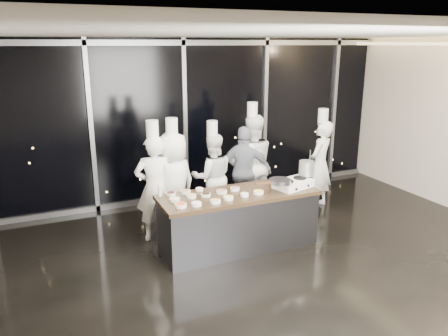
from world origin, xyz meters
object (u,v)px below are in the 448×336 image
Objects in this scene: guest at (245,171)px; chef_right at (251,163)px; stock_pot at (306,168)px; chef_side at (320,164)px; chef_center at (212,176)px; stove at (293,183)px; chef_far_left at (155,187)px; chef_left at (174,184)px; frying_pan at (280,181)px; demo_counter at (239,220)px.

guest is 0.80× the size of chef_right.
chef_right is at bearing -122.50° from guest.
chef_side is (1.00, 0.99, -0.29)m from stock_pot.
chef_center is 1.08× the size of guest.
chef_far_left is (-1.99, 0.92, -0.08)m from stove.
guest is (1.45, 0.32, -0.05)m from chef_left.
chef_side is (1.61, 1.18, -0.20)m from frying_pan.
chef_side is at bearing -176.43° from chef_center.
chef_left reaches higher than guest.
frying_pan is at bearing 4.54° from chef_side.
chef_side is (2.20, 0.99, 0.42)m from demo_counter.
frying_pan is at bearing 120.39° from chef_center.
chef_center reaches higher than frying_pan.
stove is at bearing 128.33° from chef_left.
chef_left is at bearing 130.78° from demo_counter.
demo_counter is 1.39m from stock_pot.
chef_center is at bearing 94.59° from frying_pan.
guest is at bearing 39.02° from chef_right.
frying_pan is 1.57m from chef_right.
chef_right reaches higher than demo_counter.
chef_right is at bearing 174.51° from chef_left.
chef_side is at bearing 24.13° from demo_counter.
chef_far_left is 2.06m from chef_right.
stock_pot is 2.45m from chef_far_left.
stove is 1.60m from chef_center.
chef_side is at bearing 25.24° from stove.
demo_counter is at bearing 83.47° from guest.
chef_side reaches higher than chef_center.
chef_left is (-0.76, 0.88, 0.43)m from demo_counter.
guest is at bearing 171.37° from chef_left.
chef_far_left is at bearing 19.63° from chef_right.
guest is (1.78, 0.38, -0.05)m from chef_far_left.
guest is 0.87× the size of chef_side.
chef_right reaches higher than stock_pot.
chef_left reaches higher than stock_pot.
frying_pan is at bearing 161.75° from chef_far_left.
stock_pot is 1.40m from chef_right.
stock_pot is at bearing 107.45° from chef_right.
frying_pan is at bearing -162.79° from stock_pot.
chef_side reaches higher than demo_counter.
chef_far_left is 1.82m from guest.
chef_left is (0.33, 0.06, -0.01)m from chef_far_left.
chef_side is (1.30, 1.09, -0.10)m from stove.
frying_pan is at bearing 120.55° from chef_left.
stock_pot is 0.13× the size of chef_center.
chef_left is (-1.66, 0.99, -0.08)m from stove.
chef_center is at bearing -176.67° from chef_left.
chef_center reaches higher than demo_counter.
chef_right is (0.90, 1.34, 0.48)m from demo_counter.
chef_center reaches higher than stock_pot.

